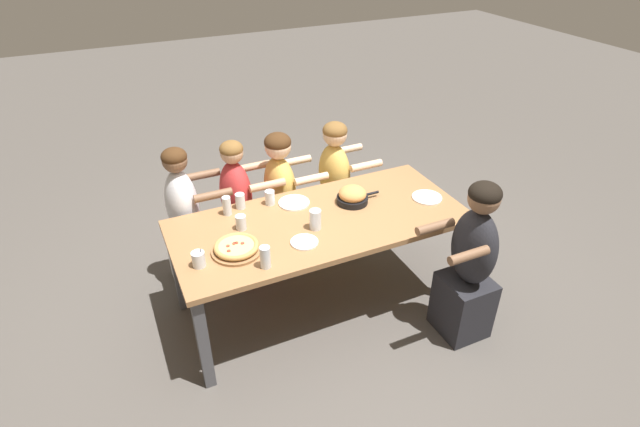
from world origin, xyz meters
TOP-DOWN VIEW (x-y plane):
  - ground_plane at (0.00, 0.00)m, footprint 18.00×18.00m
  - dining_table at (0.00, 0.00)m, footprint 2.07×0.92m
  - pizza_board_main at (-0.64, -0.12)m, footprint 0.33×0.33m
  - skillet_bowl at (0.32, 0.11)m, footprint 0.34×0.23m
  - empty_plate_a at (-0.21, -0.21)m, footprint 0.18×0.18m
  - empty_plate_b at (0.85, -0.07)m, footprint 0.22×0.22m
  - empty_plate_c at (-0.08, 0.28)m, footprint 0.23×0.23m
  - cocktail_glass_blue at (-0.89, -0.16)m, footprint 0.08×0.08m
  - drinking_glass_a at (-0.53, 0.12)m, footprint 0.07×0.07m
  - drinking_glass_b at (-0.52, -0.34)m, footprint 0.07×0.07m
  - drinking_glass_c at (-0.46, 0.38)m, footprint 0.07×0.07m
  - drinking_glass_d at (-0.24, 0.35)m, footprint 0.07×0.07m
  - drinking_glass_e at (-0.57, 0.34)m, footprint 0.06×0.06m
  - drinking_glass_f at (-0.07, -0.09)m, footprint 0.08×0.08m
  - diner_far_midright at (0.45, 0.68)m, footprint 0.51×0.40m
  - diner_far_center at (-0.04, 0.68)m, footprint 0.51×0.40m
  - diner_near_right at (0.80, -0.68)m, footprint 0.51×0.40m
  - diner_far_midleft at (-0.41, 0.68)m, footprint 0.51×0.40m
  - diner_far_left at (-0.82, 0.68)m, footprint 0.51×0.40m

SIDE VIEW (x-z plane):
  - ground_plane at x=0.00m, z-range 0.00..0.00m
  - diner_far_midleft at x=-0.41m, z-range -0.06..1.11m
  - diner_far_midright at x=0.45m, z-range -0.05..1.13m
  - diner_far_left at x=-0.82m, z-range -0.05..1.14m
  - diner_far_center at x=-0.04m, z-range -0.04..1.13m
  - diner_near_right at x=0.80m, z-range -0.04..1.18m
  - dining_table at x=0.00m, z-range 0.31..1.08m
  - empty_plate_c at x=-0.08m, z-range 0.77..0.79m
  - empty_plate_b at x=0.85m, z-range 0.77..0.79m
  - empty_plate_a at x=-0.21m, z-range 0.77..0.79m
  - pizza_board_main at x=-0.64m, z-range 0.77..0.83m
  - drinking_glass_a at x=-0.53m, z-range 0.77..0.87m
  - cocktail_glass_blue at x=-0.89m, z-range 0.76..0.88m
  - drinking_glass_d at x=-0.24m, z-range 0.77..0.87m
  - drinking_glass_c at x=-0.46m, z-range 0.77..0.88m
  - skillet_bowl at x=0.32m, z-range 0.77..0.89m
  - drinking_glass_b at x=-0.52m, z-range 0.76..0.91m
  - drinking_glass_f at x=-0.07m, z-range 0.77..0.91m
  - drinking_glass_e at x=-0.57m, z-range 0.77..0.91m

